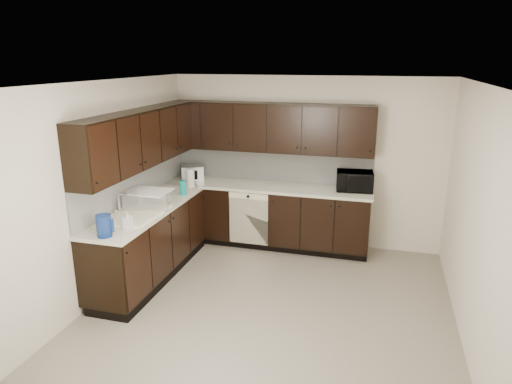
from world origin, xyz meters
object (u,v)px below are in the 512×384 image
sink (136,220)px  blue_pitcher (104,226)px  toaster_oven (193,172)px  storage_bin (148,199)px  microwave (354,181)px

sink → blue_pitcher: size_ratio=3.45×
sink → toaster_oven: (-0.01, 1.74, 0.16)m
sink → storage_bin: size_ratio=1.55×
blue_pitcher → storage_bin: bearing=81.5°
toaster_oven → storage_bin: size_ratio=0.63×
toaster_oven → storage_bin: (0.01, -1.43, -0.00)m
sink → toaster_oven: 1.75m
microwave → toaster_oven: 2.44m
storage_bin → microwave: bearing=30.8°
sink → blue_pitcher: sink is taller
toaster_oven → sink: bearing=-114.1°
sink → toaster_oven: sink is taller
microwave → toaster_oven: bearing=174.2°
blue_pitcher → sink: bearing=82.4°
sink → storage_bin: (-0.00, 0.31, 0.16)m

